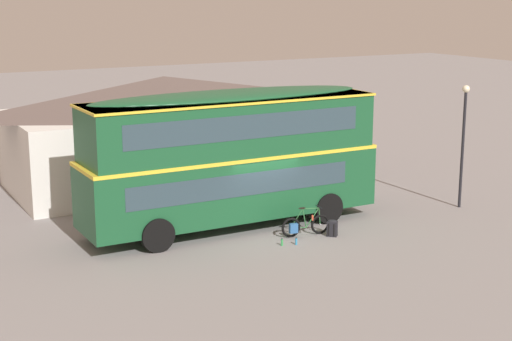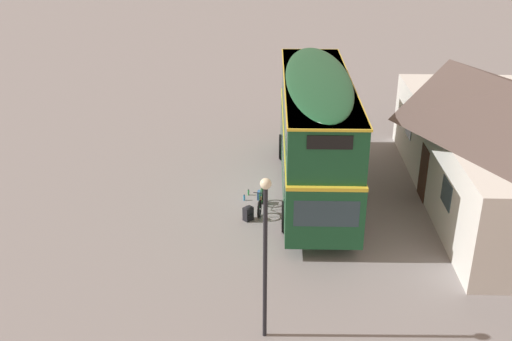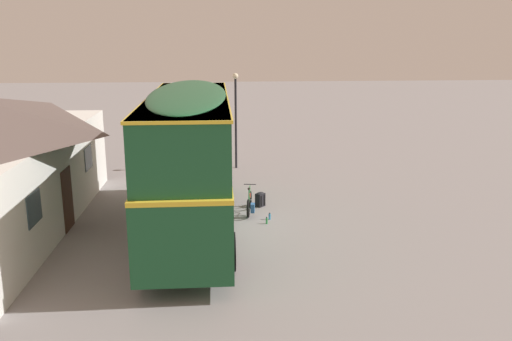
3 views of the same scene
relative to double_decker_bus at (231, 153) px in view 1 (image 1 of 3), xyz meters
name	(u,v)px [view 1 (image 1 of 3)]	position (x,y,z in m)	size (l,w,h in m)	color
ground_plane	(261,231)	(0.66, -0.92, -2.64)	(120.00, 120.00, 0.00)	gray
double_decker_bus	(231,153)	(0.00, 0.00, 0.00)	(10.48, 2.70, 4.79)	black
touring_bicycle	(304,225)	(1.68, -2.06, -2.27)	(1.76, 0.46, 1.00)	black
backpack_on_ground	(332,228)	(2.50, -2.52, -2.35)	(0.41, 0.42, 0.57)	black
water_bottle_blue_sports	(296,241)	(0.95, -2.73, -2.53)	(0.08, 0.08, 0.24)	#338CBF
water_bottle_green_metal	(282,242)	(0.50, -2.58, -2.53)	(0.07, 0.07, 0.24)	green
pub_building	(165,129)	(0.54, 7.26, -0.31)	(13.17, 6.69, 4.58)	silver
street_lamp	(463,133)	(8.82, -1.85, 0.23)	(0.28, 0.28, 4.66)	black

